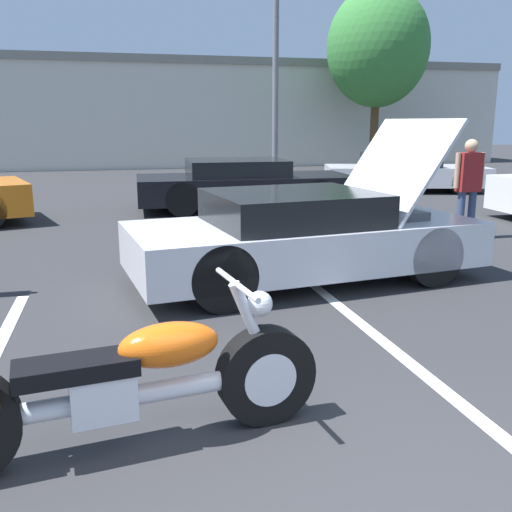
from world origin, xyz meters
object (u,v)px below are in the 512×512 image
Objects in this scene: motorcycle at (126,386)px; parked_car_mid_left_row at (243,184)px; show_car_hood_open at (307,235)px; light_pole at (278,14)px; parked_car_mid_right_row at (404,172)px; tree_background at (378,48)px; spectator_near_motorcycle at (469,181)px.

parked_car_mid_left_row is at bearing 65.74° from motorcycle.
light_pole is at bearing 68.54° from show_car_hood_open.
motorcycle is at bearing -109.57° from parked_car_mid_right_row.
show_car_hood_open is 5.89m from parked_car_mid_left_row.
spectator_near_motorcycle is (-4.57, -13.16, -3.68)m from tree_background.
show_car_hood_open is (-7.89, -14.90, -4.07)m from tree_background.
tree_background is at bearing 40.07° from light_pole.
show_car_hood_open is at bearing -117.90° from tree_background.
motorcycle is 1.48× the size of spectator_near_motorcycle.
light_pole is 6.67m from parked_car_mid_left_row.
motorcycle is 13.58m from parked_car_mid_right_row.
parked_car_mid_right_row is at bearing -41.28° from light_pole.
tree_background is 14.41m from spectator_near_motorcycle.
tree_background is 4.30× the size of spectator_near_motorcycle.
parked_car_mid_right_row is at bearing 47.88° from show_car_hood_open.
light_pole is at bearing -139.93° from tree_background.
show_car_hood_open reaches higher than parked_car_mid_right_row.
light_pole is 3.79× the size of motorcycle.
spectator_near_motorcycle reaches higher than parked_car_mid_left_row.
parked_car_mid_right_row reaches higher than motorcycle.
parked_car_mid_left_row is 2.93× the size of spectator_near_motorcycle.
show_car_hood_open is 0.92× the size of parked_car_mid_left_row.
spectator_near_motorcycle is at bearing 34.47° from motorcycle.
spectator_near_motorcycle is at bearing -85.65° from light_pole.
show_car_hood_open is 9.69m from parked_car_mid_right_row.
tree_background reaches higher than show_car_hood_open.
light_pole is 1.30× the size of tree_background.
spectator_near_motorcycle is (5.50, 4.94, 0.55)m from motorcycle.
motorcycle is 0.50× the size of parked_car_mid_left_row.
spectator_near_motorcycle is (0.67, -8.76, -3.91)m from light_pole.
parked_car_mid_right_row is (5.53, 7.96, -0.04)m from show_car_hood_open.
motorcycle is at bearing -109.43° from light_pole.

